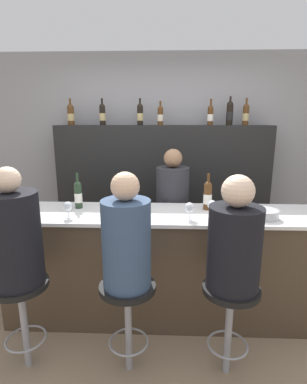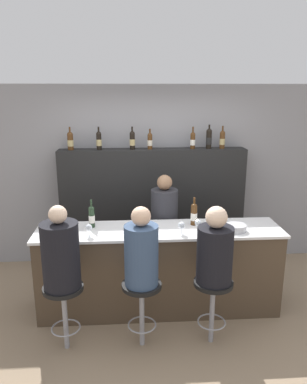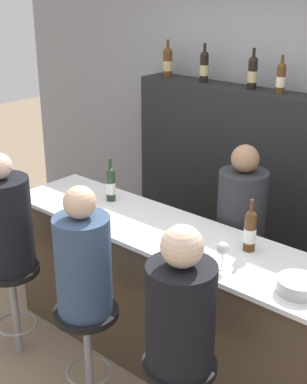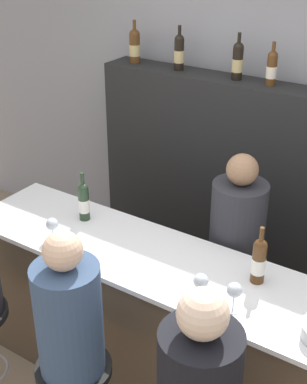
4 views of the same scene
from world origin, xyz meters
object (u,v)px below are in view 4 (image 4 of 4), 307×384
object	(u,v)px
wine_glass_1	(201,282)
wine_glass_0	(52,225)
wine_bottle_backbar_1	(179,52)
guest_seated_right	(199,379)
wine_bottle_counter_1	(259,260)
wine_bottle_backbar_0	(135,46)
wine_bottle_counter_0	(84,201)
wine_bottle_backbar_3	(272,68)
bartender	(234,273)
wine_glass_2	(234,291)
wine_bottle_backbar_2	(238,61)
guest_seated_middle	(69,314)

from	to	relation	value
wine_glass_1	wine_glass_0	bearing A→B (deg)	180.00
wine_bottle_backbar_1	guest_seated_right	size ratio (longest dim) A/B	0.40
wine_bottle_counter_1	wine_bottle_backbar_0	world-z (taller)	wine_bottle_backbar_0
wine_bottle_backbar_0	wine_bottle_counter_0	bearing A→B (deg)	-71.72
wine_bottle_backbar_3	wine_glass_0	distance (m)	1.71
wine_bottle_backbar_1	bartender	bearing A→B (deg)	-38.66
wine_bottle_backbar_3	guest_seated_right	distance (m)	2.08
wine_bottle_counter_0	wine_glass_1	xyz separation A→B (m)	(0.99, -0.28, -0.03)
wine_bottle_backbar_0	wine_bottle_backbar_1	xyz separation A→B (m)	(0.38, -0.00, 0.00)
wine_glass_0	wine_glass_2	bearing A→B (deg)	0.00
wine_bottle_backbar_1	wine_glass_0	size ratio (longest dim) A/B	2.25
wine_bottle_backbar_0	bartender	bearing A→B (deg)	-28.73
wine_bottle_backbar_2	guest_seated_middle	xyz separation A→B (m)	(0.05, -1.83, -0.83)
wine_bottle_counter_1	wine_glass_2	xyz separation A→B (m)	(-0.00, -0.28, -0.01)
guest_seated_right	guest_seated_middle	bearing A→B (deg)	180.00
wine_bottle_counter_1	wine_bottle_backbar_2	distance (m)	1.46
wine_bottle_backbar_1	wine_glass_1	xyz separation A→B (m)	(0.96, -1.35, -0.75)
wine_glass_1	wine_bottle_counter_0	bearing A→B (deg)	164.03
wine_bottle_backbar_2	wine_glass_1	distance (m)	1.63
wine_bottle_counter_1	wine_bottle_backbar_3	distance (m)	1.36
wine_bottle_counter_0	wine_glass_2	size ratio (longest dim) A/B	2.00
wine_bottle_counter_1	wine_glass_1	xyz separation A→B (m)	(-0.18, -0.28, -0.03)
wine_bottle_counter_0	bartender	size ratio (longest dim) A/B	0.21
wine_bottle_counter_0	guest_seated_right	world-z (taller)	guest_seated_right
wine_bottle_backbar_1	wine_glass_2	size ratio (longest dim) A/B	1.92
wine_bottle_backbar_2	bartender	distance (m)	1.40
wine_bottle_counter_1	wine_bottle_backbar_3	world-z (taller)	wine_bottle_backbar_3
wine_glass_0	wine_glass_2	xyz separation A→B (m)	(1.18, 0.00, 0.02)
wine_bottle_backbar_1	wine_glass_1	bearing A→B (deg)	-54.73
wine_bottle_counter_0	wine_glass_2	distance (m)	1.20
guest_seated_right	bartender	xyz separation A→B (m)	(-0.38, 1.16, -0.32)
guest_seated_middle	wine_bottle_backbar_0	bearing A→B (deg)	115.91
wine_bottle_counter_0	wine_bottle_counter_1	bearing A→B (deg)	0.00
guest_seated_middle	bartender	bearing A→B (deg)	74.07
wine_bottle_counter_0	wine_bottle_counter_1	distance (m)	1.17
wine_bottle_counter_0	wine_bottle_backbar_0	xyz separation A→B (m)	(-0.35, 1.07, 0.72)
wine_bottle_counter_0	guest_seated_middle	world-z (taller)	guest_seated_middle
wine_bottle_backbar_1	wine_bottle_backbar_2	bearing A→B (deg)	0.00
wine_bottle_counter_1	bartender	size ratio (longest dim) A/B	0.22
bartender	wine_bottle_backbar_1	bearing A→B (deg)	141.34
wine_bottle_backbar_0	wine_bottle_backbar_3	world-z (taller)	wine_bottle_backbar_0
guest_seated_right	wine_bottle_backbar_3	bearing A→B (deg)	105.95
wine_bottle_counter_1	bartender	world-z (taller)	bartender
wine_bottle_backbar_3	bartender	distance (m)	1.34
wine_bottle_counter_1	wine_glass_1	bearing A→B (deg)	-122.94
wine_glass_1	wine_glass_2	size ratio (longest dim) A/B	0.87
wine_glass_0	guest_seated_middle	size ratio (longest dim) A/B	0.17
wine_bottle_counter_1	wine_glass_0	xyz separation A→B (m)	(-1.18, -0.28, -0.04)
wine_bottle_counter_0	wine_glass_1	size ratio (longest dim) A/B	2.29
wine_glass_0	wine_glass_1	bearing A→B (deg)	0.00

